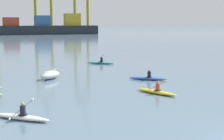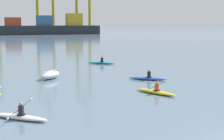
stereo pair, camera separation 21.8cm
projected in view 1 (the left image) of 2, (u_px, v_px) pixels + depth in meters
container_barge at (44, 28)px, 126.35m from camera, size 41.77×8.45×7.96m
capsized_dinghy at (50, 75)px, 29.74m from camera, size 2.49×2.71×0.76m
kayak_white at (22, 116)px, 17.50m from camera, size 3.05×2.57×0.96m
kayak_yellow at (157, 91)px, 23.71m from camera, size 2.18×3.26×0.95m
kayak_teal at (101, 62)px, 40.06m from camera, size 3.20×2.30×1.06m
kayak_blue at (148, 78)px, 29.23m from camera, size 3.17×2.36×0.95m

